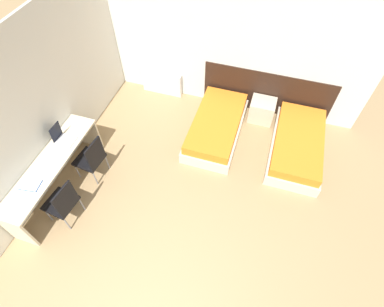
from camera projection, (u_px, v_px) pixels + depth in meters
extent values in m
cube|color=silver|center=(224.00, 47.00, 5.70)|extent=(5.66, 0.05, 2.70)
cube|color=silver|center=(48.00, 99.00, 4.80)|extent=(0.05, 5.51, 2.70)
cube|color=black|center=(266.00, 93.00, 6.18)|extent=(2.64, 0.03, 0.97)
cube|color=beige|center=(216.00, 130.00, 6.05)|extent=(0.95, 1.86, 0.24)
cube|color=orange|center=(217.00, 122.00, 5.89)|extent=(0.87, 1.78, 0.19)
cube|color=beige|center=(296.00, 148.00, 5.76)|extent=(0.95, 1.86, 0.24)
cube|color=orange|center=(299.00, 141.00, 5.59)|extent=(0.87, 1.78, 0.19)
cube|color=beige|center=(262.00, 110.00, 6.23)|extent=(0.50, 0.44, 0.47)
cube|color=silver|center=(162.00, 83.00, 6.73)|extent=(0.91, 0.12, 0.54)
cube|color=beige|center=(49.00, 163.00, 4.78)|extent=(0.50, 2.13, 0.04)
cube|color=beige|center=(18.00, 232.00, 4.46)|extent=(0.45, 0.04, 0.72)
cube|color=beige|center=(88.00, 132.00, 5.69)|extent=(0.45, 0.04, 0.72)
cube|color=black|center=(89.00, 159.00, 5.23)|extent=(0.48, 0.48, 0.05)
cube|color=black|center=(95.00, 154.00, 4.97)|extent=(0.07, 0.40, 0.49)
cylinder|color=slate|center=(78.00, 171.00, 5.34)|extent=(0.02, 0.02, 0.38)
cylinder|color=slate|center=(90.00, 156.00, 5.55)|extent=(0.02, 0.02, 0.38)
cylinder|color=slate|center=(95.00, 178.00, 5.25)|extent=(0.02, 0.02, 0.38)
cylinder|color=slate|center=(107.00, 162.00, 5.46)|extent=(0.02, 0.02, 0.38)
cube|color=black|center=(61.00, 203.00, 4.70)|extent=(0.49, 0.49, 0.05)
cube|color=black|center=(65.00, 199.00, 4.44)|extent=(0.08, 0.40, 0.49)
cylinder|color=slate|center=(48.00, 215.00, 4.82)|extent=(0.02, 0.02, 0.38)
cylinder|color=slate|center=(64.00, 196.00, 5.03)|extent=(0.02, 0.02, 0.38)
cylinder|color=slate|center=(67.00, 224.00, 4.72)|extent=(0.02, 0.02, 0.38)
cylinder|color=slate|center=(82.00, 204.00, 4.93)|extent=(0.02, 0.02, 0.38)
cube|color=silver|center=(66.00, 140.00, 5.03)|extent=(0.31, 0.25, 0.02)
cube|color=black|center=(56.00, 132.00, 4.94)|extent=(0.04, 0.25, 0.30)
cube|color=#1E4793|center=(31.00, 185.00, 4.50)|extent=(0.32, 0.25, 0.01)
cube|color=white|center=(30.00, 185.00, 4.49)|extent=(0.30, 0.23, 0.01)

